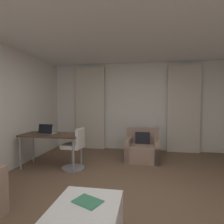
% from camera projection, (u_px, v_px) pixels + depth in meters
% --- Properties ---
extents(ground_plane, '(12.00, 12.00, 0.00)m').
position_uv_depth(ground_plane, '(125.00, 200.00, 2.74)').
color(ground_plane, brown).
extents(wall_window, '(5.12, 0.06, 2.60)m').
position_uv_depth(wall_window, '(135.00, 107.00, 5.65)').
color(wall_window, silver).
rests_on(wall_window, ground).
extents(ceiling, '(5.12, 6.12, 0.06)m').
position_uv_depth(ceiling, '(126.00, 16.00, 2.60)').
color(ceiling, white).
rests_on(ceiling, wall_left).
extents(curtain_left_panel, '(0.90, 0.06, 2.50)m').
position_uv_depth(curtain_left_panel, '(90.00, 108.00, 5.76)').
color(curtain_left_panel, beige).
rests_on(curtain_left_panel, ground).
extents(curtain_right_panel, '(0.90, 0.06, 2.50)m').
position_uv_depth(curtain_right_panel, '(184.00, 109.00, 5.30)').
color(curtain_right_panel, beige).
rests_on(curtain_right_panel, ground).
extents(armchair, '(0.83, 0.82, 0.76)m').
position_uv_depth(armchair, '(142.00, 149.00, 4.67)').
color(armchair, '#997A66').
rests_on(armchair, ground).
extents(desk, '(1.29, 0.58, 0.74)m').
position_uv_depth(desk, '(52.00, 137.00, 4.09)').
color(desk, '#4C3828').
rests_on(desk, ground).
extents(desk_chair, '(0.48, 0.48, 0.88)m').
position_uv_depth(desk_chair, '(75.00, 151.00, 3.99)').
color(desk_chair, gray).
rests_on(desk_chair, ground).
extents(laptop, '(0.33, 0.26, 0.22)m').
position_uv_depth(laptop, '(47.00, 132.00, 4.10)').
color(laptop, '#ADADB2').
rests_on(laptop, desk).
extents(magazine_open, '(0.34, 0.30, 0.01)m').
position_uv_depth(magazine_open, '(88.00, 201.00, 1.90)').
color(magazine_open, '#387F5B').
rests_on(magazine_open, coffee_table).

